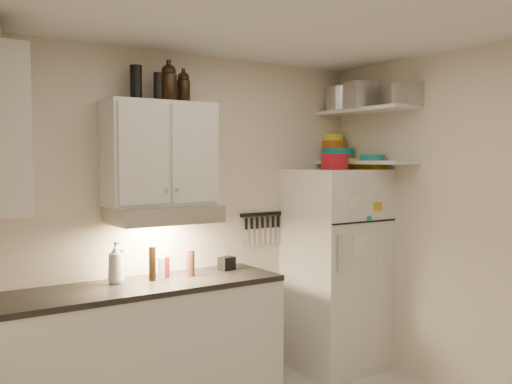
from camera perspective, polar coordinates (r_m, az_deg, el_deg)
ceiling at (r=3.32m, az=5.37°, el=17.72°), size 3.20×3.00×0.02m
back_wall at (r=4.51m, az=-7.00°, el=-2.92°), size 3.20×0.02×2.60m
left_wall at (r=2.56m, az=-24.14°, el=-7.81°), size 0.02×3.00×2.60m
right_wall at (r=4.43m, az=21.61°, el=-3.22°), size 0.02×3.00×2.60m
base_cabinet at (r=4.19m, az=-11.88°, el=-15.49°), size 2.10×0.60×0.88m
countertop at (r=4.07m, az=-11.95°, el=-9.34°), size 2.10×0.62×0.04m
upper_cabinet at (r=4.19m, az=-9.62°, el=3.79°), size 0.80×0.33×0.75m
range_hood at (r=4.15m, az=-9.19°, el=-2.21°), size 0.76×0.46×0.12m
fridge at (r=4.99m, az=7.94°, el=-7.55°), size 0.70×0.68×1.70m
shelf_hi at (r=4.96m, az=10.85°, el=8.02°), size 0.30×0.95×0.03m
shelf_lo at (r=4.94m, az=10.80°, el=2.93°), size 0.30×0.95×0.03m
knife_strip at (r=4.84m, az=0.55°, el=-2.24°), size 0.42×0.02×0.03m
dutch_oven at (r=4.74m, az=7.89°, el=3.01°), size 0.25×0.25×0.13m
book_stack at (r=5.01m, az=11.32°, el=2.79°), size 0.25×0.31×0.10m
spice_jar at (r=4.93m, az=8.03°, el=2.79°), size 0.06×0.06×0.09m
stock_pot at (r=5.24m, az=8.64°, el=9.13°), size 0.35×0.35×0.22m
tin_a at (r=4.91m, az=10.34°, el=9.51°), size 0.24×0.22×0.21m
tin_b at (r=4.75m, az=14.95°, el=9.46°), size 0.19×0.19×0.18m
bowl_teal at (r=5.22m, az=8.20°, el=3.75°), size 0.28×0.28×0.11m
bowl_orange at (r=5.29m, az=7.77°, el=4.73°), size 0.23×0.23×0.07m
bowl_yellow at (r=5.30m, az=7.78°, el=5.40°), size 0.18×0.18×0.06m
plates at (r=4.91m, az=11.57°, el=3.40°), size 0.24×0.24×0.05m
growler_a at (r=4.20m, az=-8.72°, el=10.80°), size 0.14×0.14×0.27m
growler_b at (r=4.29m, az=-7.26°, el=10.37°), size 0.11×0.11×0.23m
thermos_a at (r=4.17m, az=-9.74°, el=10.33°), size 0.07×0.07×0.20m
thermos_b at (r=4.19m, az=-11.91°, el=10.62°), size 0.10×0.10×0.25m
soap_bottle at (r=4.10m, az=-13.85°, el=-6.64°), size 0.14×0.14×0.33m
pepper_mill at (r=4.28m, az=-6.56°, el=-7.07°), size 0.08×0.08×0.19m
oil_bottle at (r=4.14m, az=-13.39°, el=-7.22°), size 0.06×0.06×0.23m
vinegar_bottle at (r=4.16m, az=-10.33°, el=-7.05°), size 0.07×0.07×0.24m
clear_bottle at (r=4.23m, az=-9.46°, el=-7.48°), size 0.06×0.06×0.16m
red_jar at (r=4.26m, az=-9.14°, el=-7.41°), size 0.09×0.09×0.15m
caddy at (r=4.50m, az=-2.95°, el=-7.14°), size 0.14×0.11×0.10m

